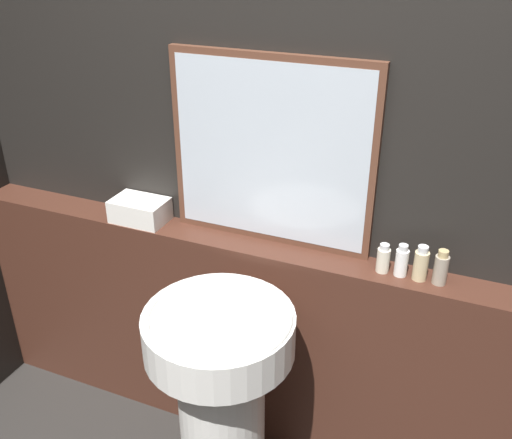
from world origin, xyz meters
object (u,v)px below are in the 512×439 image
Objects in this scene: lotion_bottle at (421,264)px; body_wash_bottle at (441,268)px; pedestal_sink at (221,397)px; towel_stack at (140,210)px; mirror at (271,153)px; conditioner_bottle at (402,261)px; shampoo_bottle at (383,259)px.

body_wash_bottle is at bearing 0.00° from lotion_bottle.
lotion_bottle reaches higher than body_wash_bottle.
towel_stack reaches higher than pedestal_sink.
lotion_bottle reaches higher than towel_stack.
mirror is at bearing 174.67° from body_wash_bottle.
towel_stack is (-0.56, 0.40, 0.46)m from pedestal_sink.
conditioner_bottle is at bearing -6.68° from mirror.
lotion_bottle is at bearing 180.00° from body_wash_bottle.
shampoo_bottle is 0.90× the size of conditioner_bottle.
pedestal_sink is at bearing -148.23° from body_wash_bottle.
body_wash_bottle is at bearing 0.00° from conditioner_bottle.
towel_stack is (-0.55, -0.06, -0.31)m from mirror.
mirror is 0.64m from towel_stack.
shampoo_bottle is (0.46, -0.06, -0.31)m from mirror.
towel_stack is 2.08× the size of shampoo_bottle.
conditioner_bottle is (0.52, -0.06, -0.30)m from mirror.
conditioner_bottle reaches higher than pedestal_sink.
pedestal_sink is 0.77m from shampoo_bottle.
lotion_bottle is at bearing 0.00° from towel_stack.
pedestal_sink is 0.81m from conditioner_bottle.
towel_stack is 1.76× the size of body_wash_bottle.
mirror is 7.21× the size of shampoo_bottle.
mirror is 6.50× the size of conditioner_bottle.
conditioner_bottle is (0.52, 0.40, 0.47)m from pedestal_sink.
conditioner_bottle is (1.08, 0.00, 0.01)m from towel_stack.
pedestal_sink is 8.64× the size of shampoo_bottle.
towel_stack is at bearing 144.08° from pedestal_sink.
mirror is at bearing 6.27° from towel_stack.
conditioner_bottle is 0.13m from body_wash_bottle.
towel_stack is 1.01m from shampoo_bottle.
body_wash_bottle reaches higher than conditioner_bottle.
shampoo_bottle is at bearing -7.60° from mirror.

